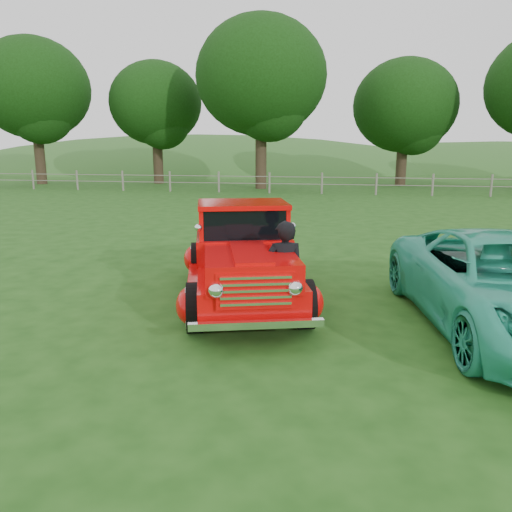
% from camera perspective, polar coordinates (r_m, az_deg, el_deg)
% --- Properties ---
extents(ground, '(140.00, 140.00, 0.00)m').
position_cam_1_polar(ground, '(7.26, -1.09, -9.60)').
color(ground, '#1B4512').
rests_on(ground, ground).
extents(distant_hills, '(116.00, 60.00, 18.00)m').
position_cam_1_polar(distant_hills, '(66.68, 5.44, 6.29)').
color(distant_hills, '#306525').
rests_on(distant_hills, ground).
extents(fence_line, '(48.00, 0.12, 1.20)m').
position_cam_1_polar(fence_line, '(28.70, 7.54, 8.24)').
color(fence_line, slate).
rests_on(fence_line, ground).
extents(tree_far_west, '(7.60, 7.60, 9.93)m').
position_cam_1_polar(tree_far_west, '(39.12, -24.08, 17.06)').
color(tree_far_west, '#2D2216').
rests_on(tree_far_west, ground).
extents(tree_mid_west, '(6.40, 6.40, 8.46)m').
position_cam_1_polar(tree_mid_west, '(37.17, -11.40, 16.71)').
color(tree_mid_west, '#2D2216').
rests_on(tree_mid_west, ground).
extents(tree_near_west, '(8.00, 8.00, 10.42)m').
position_cam_1_polar(tree_near_west, '(32.29, 0.59, 19.83)').
color(tree_near_west, '#2D2216').
rests_on(tree_near_west, ground).
extents(tree_near_east, '(6.80, 6.80, 8.33)m').
position_cam_1_polar(tree_near_east, '(35.87, 16.66, 16.12)').
color(tree_near_east, '#2D2216').
rests_on(tree_near_east, ground).
extents(red_pickup, '(3.19, 5.27, 1.78)m').
position_cam_1_polar(red_pickup, '(8.86, -1.55, -0.09)').
color(red_pickup, black).
rests_on(red_pickup, ground).
extents(teal_sedan, '(3.18, 5.52, 1.45)m').
position_cam_1_polar(teal_sedan, '(8.27, 26.76, -2.91)').
color(teal_sedan, '#2CB390').
rests_on(teal_sedan, ground).
extents(man, '(0.67, 0.52, 1.64)m').
position_cam_1_polar(man, '(7.59, 3.24, -2.07)').
color(man, black).
rests_on(man, ground).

